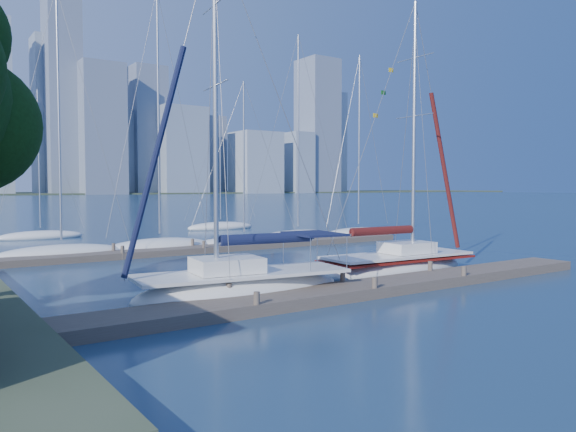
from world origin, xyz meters
TOP-DOWN VIEW (x-y plane):
  - ground at (0.00, 0.00)m, footprint 700.00×700.00m
  - near_dock at (0.00, 0.00)m, footprint 26.00×2.00m
  - far_dock at (2.00, 16.00)m, footprint 30.00×1.80m
  - sailboat_navy at (-3.94, 1.88)m, footprint 8.67×3.77m
  - sailboat_maroon at (4.91, 2.76)m, footprint 8.18×3.04m
  - bg_boat_0 at (-6.69, 17.68)m, footprint 7.71×5.25m
  - bg_boat_1 at (-0.76, 17.85)m, footprint 7.41×3.46m
  - bg_boat_3 at (5.34, 17.81)m, footprint 8.10×3.37m
  - bg_boat_4 at (10.56, 18.71)m, footprint 8.02×5.03m
  - bg_boat_5 at (15.85, 17.83)m, footprint 7.59×3.37m
  - bg_boat_6 at (-5.25, 31.30)m, footprint 6.67×3.98m
  - bg_boat_7 at (10.97, 32.09)m, footprint 7.13×4.56m

SIDE VIEW (x-z plane):
  - ground at x=0.00m, z-range 0.00..0.00m
  - far_dock at x=2.00m, z-range 0.00..0.36m
  - near_dock at x=0.00m, z-range 0.00..0.40m
  - bg_boat_6 at x=-5.25m, z-range -5.71..6.17m
  - bg_boat_3 at x=5.34m, z-range -5.56..6.03m
  - bg_boat_7 at x=10.97m, z-range -5.35..5.83m
  - bg_boat_0 at x=-6.69m, z-range -7.44..8.04m
  - bg_boat_4 at x=10.56m, z-range -7.57..8.18m
  - bg_boat_5 at x=15.85m, z-range -7.09..7.70m
  - bg_boat_1 at x=-0.76m, z-range -7.98..8.64m
  - sailboat_maroon at x=4.91m, z-range -5.55..7.66m
  - sailboat_navy at x=-3.94m, z-range -5.74..7.87m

